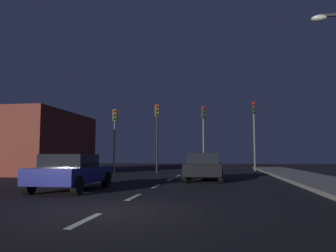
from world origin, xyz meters
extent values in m
plane|color=black|center=(0.00, 7.00, 0.00)|extent=(80.00, 80.00, 0.00)
cube|color=silver|center=(0.00, -1.20, 0.00)|extent=(0.16, 1.60, 0.01)
cube|color=silver|center=(0.00, 2.60, 0.00)|extent=(0.16, 1.60, 0.01)
cube|color=silver|center=(0.00, 6.40, 0.00)|extent=(0.16, 1.60, 0.01)
cube|color=silver|center=(0.00, 10.20, 0.00)|extent=(0.16, 1.60, 0.01)
cube|color=silver|center=(0.00, 14.00, 0.00)|extent=(0.16, 1.60, 0.01)
cube|color=silver|center=(0.00, 17.80, 0.00)|extent=(0.16, 1.60, 0.01)
cube|color=silver|center=(0.00, 21.60, 0.00)|extent=(0.16, 1.60, 0.01)
cylinder|color=#4C4C51|center=(-5.23, 16.39, 2.42)|extent=(0.14, 0.14, 4.85)
cube|color=#382D0C|center=(-5.23, 16.39, 4.40)|extent=(0.32, 0.24, 0.90)
sphere|color=red|center=(-5.23, 16.23, 4.70)|extent=(0.20, 0.20, 0.20)
sphere|color=#3F2D0C|center=(-5.23, 16.23, 4.40)|extent=(0.20, 0.20, 0.20)
sphere|color=#0C3319|center=(-5.23, 16.23, 4.10)|extent=(0.20, 0.20, 0.20)
cylinder|color=black|center=(-1.92, 16.39, 2.56)|extent=(0.14, 0.14, 5.13)
cube|color=#382D0C|center=(-1.92, 16.39, 4.68)|extent=(0.32, 0.24, 0.90)
sphere|color=red|center=(-1.92, 16.23, 4.98)|extent=(0.20, 0.20, 0.20)
sphere|color=#3F2D0C|center=(-1.92, 16.23, 4.68)|extent=(0.20, 0.20, 0.20)
sphere|color=#0C3319|center=(-1.92, 16.23, 4.38)|extent=(0.20, 0.20, 0.20)
cylinder|color=#4C4C51|center=(1.54, 16.39, 2.46)|extent=(0.14, 0.14, 4.92)
cube|color=black|center=(1.54, 16.39, 4.47)|extent=(0.32, 0.24, 0.90)
sphere|color=red|center=(1.54, 16.23, 4.77)|extent=(0.20, 0.20, 0.20)
sphere|color=#3F2D0C|center=(1.54, 16.23, 4.47)|extent=(0.20, 0.20, 0.20)
sphere|color=#0C3319|center=(1.54, 16.23, 4.17)|extent=(0.20, 0.20, 0.20)
cylinder|color=#4C4C51|center=(5.16, 16.39, 2.59)|extent=(0.14, 0.14, 5.19)
cube|color=black|center=(5.16, 16.39, 4.74)|extent=(0.32, 0.24, 0.90)
sphere|color=red|center=(5.16, 16.23, 5.04)|extent=(0.20, 0.20, 0.20)
sphere|color=#3F2D0C|center=(5.16, 16.23, 4.74)|extent=(0.20, 0.20, 0.20)
sphere|color=#0C3319|center=(5.16, 16.23, 4.44)|extent=(0.20, 0.20, 0.20)
cube|color=black|center=(1.86, 9.70, 0.61)|extent=(1.87, 4.10, 0.59)
cube|color=black|center=(1.86, 9.50, 1.18)|extent=(1.63, 1.85, 0.53)
cylinder|color=black|center=(0.99, 11.18, 0.32)|extent=(0.23, 0.64, 0.64)
cylinder|color=black|center=(2.69, 11.20, 0.32)|extent=(0.23, 0.64, 0.64)
cylinder|color=black|center=(1.02, 8.21, 0.32)|extent=(0.23, 0.64, 0.64)
cylinder|color=black|center=(2.72, 8.22, 0.32)|extent=(0.23, 0.64, 0.64)
cube|color=navy|center=(-2.82, 4.10, 0.60)|extent=(1.84, 3.93, 0.57)
cube|color=black|center=(-2.81, 3.90, 1.13)|extent=(1.62, 1.77, 0.48)
cylinder|color=black|center=(-3.67, 5.51, 0.32)|extent=(0.22, 0.64, 0.64)
cylinder|color=black|center=(-1.96, 5.51, 0.32)|extent=(0.22, 0.64, 0.64)
cylinder|color=black|center=(-3.67, 2.68, 0.32)|extent=(0.22, 0.64, 0.64)
cylinder|color=black|center=(-1.96, 2.68, 0.32)|extent=(0.22, 0.64, 0.64)
ellipsoid|color=silver|center=(6.41, 4.78, 6.36)|extent=(0.56, 0.36, 0.24)
cube|color=maroon|center=(-10.92, 15.07, 2.24)|extent=(5.85, 8.95, 4.49)
camera|label=1|loc=(2.72, -7.63, 1.31)|focal=35.02mm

